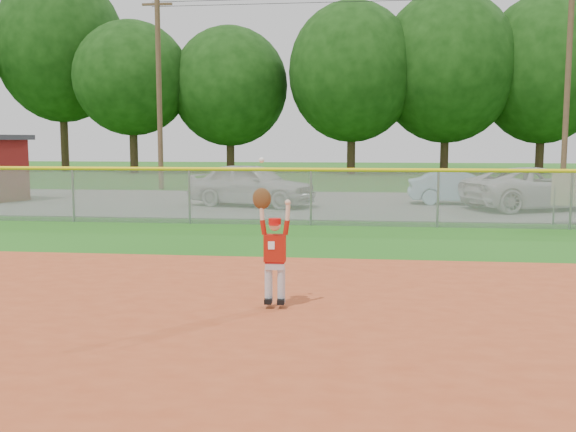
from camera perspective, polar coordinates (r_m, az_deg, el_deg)
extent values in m
plane|color=#1F5B14|center=(7.51, -4.33, -10.88)|extent=(120.00, 120.00, 0.00)
cube|color=slate|center=(23.18, 3.25, 1.14)|extent=(44.00, 10.00, 0.03)
imported|color=silver|center=(21.98, -3.24, 2.82)|extent=(4.69, 2.92, 1.49)
imported|color=#9CCEE9|center=(23.47, 15.05, 2.48)|extent=(3.61, 1.27, 1.19)
imported|color=silver|center=(22.43, 21.40, 2.30)|extent=(5.44, 3.93, 1.38)
cylinder|color=gray|center=(18.70, 22.57, 0.87)|extent=(0.05, 0.05, 1.06)
cube|color=gray|center=(17.15, 2.04, 1.64)|extent=(40.00, 0.03, 1.50)
cylinder|color=yellow|center=(17.10, 2.06, 4.15)|extent=(40.00, 0.10, 0.10)
cylinder|color=gray|center=(18.89, -18.55, 1.77)|extent=(0.06, 0.06, 1.50)
cylinder|color=gray|center=(17.73, -8.76, 1.74)|extent=(0.06, 0.06, 1.50)
cylinder|color=gray|center=(17.15, 2.04, 1.64)|extent=(0.06, 0.06, 1.50)
cylinder|color=gray|center=(17.20, 13.18, 1.49)|extent=(0.06, 0.06, 1.50)
cylinder|color=gray|center=(17.89, 23.85, 1.28)|extent=(0.06, 0.06, 1.50)
cylinder|color=#4C3823|center=(30.59, -11.38, 10.78)|extent=(0.24, 0.24, 9.00)
cube|color=#4C3823|center=(31.11, -11.56, 17.96)|extent=(1.40, 0.10, 0.10)
cylinder|color=#4C3823|center=(30.36, 23.58, 10.39)|extent=(0.24, 0.24, 9.00)
cylinder|color=black|center=(29.65, 6.14, 18.43)|extent=(18.50, 0.02, 0.02)
cylinder|color=#422D1C|center=(50.48, -19.28, 7.24)|extent=(0.56, 0.56, 6.10)
ellipsoid|color=#193F0F|center=(50.92, -19.55, 13.96)|extent=(9.19, 9.19, 10.85)
cylinder|color=#422D1C|center=(46.40, -13.56, 6.48)|extent=(0.56, 0.56, 4.43)
ellipsoid|color=#193F0F|center=(46.60, -13.71, 11.81)|extent=(8.01, 8.01, 7.88)
cylinder|color=#422D1C|center=(46.18, -5.14, 6.44)|extent=(0.56, 0.56, 4.11)
ellipsoid|color=#193F0F|center=(46.33, -5.20, 11.41)|extent=(8.19, 8.19, 8.39)
cylinder|color=#422D1C|center=(44.18, 5.64, 6.77)|extent=(0.56, 0.56, 4.64)
ellipsoid|color=#193F0F|center=(44.41, 5.71, 12.63)|extent=(8.57, 8.57, 9.43)
cylinder|color=#422D1C|center=(45.70, 13.76, 6.76)|extent=(0.56, 0.56, 4.89)
ellipsoid|color=#193F0F|center=(45.97, 13.93, 12.73)|extent=(9.41, 9.41, 10.28)
cylinder|color=#422D1C|center=(47.59, 21.51, 6.41)|extent=(0.56, 0.56, 4.78)
ellipsoid|color=#193F0F|center=(47.83, 21.76, 12.02)|extent=(8.62, 8.62, 10.06)
cylinder|color=silver|center=(8.65, -1.74, -6.16)|extent=(0.11, 0.11, 0.48)
cylinder|color=silver|center=(8.63, -0.60, -6.19)|extent=(0.11, 0.11, 0.48)
cube|color=black|center=(8.67, -1.76, -7.53)|extent=(0.10, 0.19, 0.07)
cube|color=black|center=(8.65, -0.62, -7.55)|extent=(0.10, 0.19, 0.07)
cube|color=silver|center=(8.59, -1.17, -4.43)|extent=(0.25, 0.14, 0.10)
cube|color=maroon|center=(8.58, -1.17, -4.06)|extent=(0.26, 0.15, 0.04)
cube|color=#A1170B|center=(8.54, -1.18, -2.86)|extent=(0.29, 0.16, 0.36)
cube|color=white|center=(8.46, -1.50, -2.63)|extent=(0.09, 0.01, 0.11)
sphere|color=beige|center=(8.50, -1.18, -0.79)|extent=(0.17, 0.17, 0.16)
cylinder|color=#B90F0B|center=(8.49, -1.18, -0.47)|extent=(0.17, 0.17, 0.08)
cube|color=#B90F0B|center=(8.41, -1.25, -0.77)|extent=(0.13, 0.10, 0.02)
cylinder|color=#A1170B|center=(8.52, -2.20, -1.00)|extent=(0.09, 0.07, 0.20)
cylinder|color=beige|center=(8.50, -2.34, 0.34)|extent=(0.07, 0.06, 0.21)
ellipsoid|color=#4C2D14|center=(8.48, -2.34, 1.56)|extent=(0.25, 0.12, 0.29)
sphere|color=white|center=(8.45, -2.36, 4.99)|extent=(0.07, 0.07, 0.07)
cylinder|color=#A1170B|center=(8.49, -0.16, -1.03)|extent=(0.09, 0.07, 0.20)
cylinder|color=beige|center=(8.46, -0.03, 0.32)|extent=(0.07, 0.06, 0.21)
sphere|color=beige|center=(8.45, -0.03, 1.22)|extent=(0.08, 0.08, 0.08)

